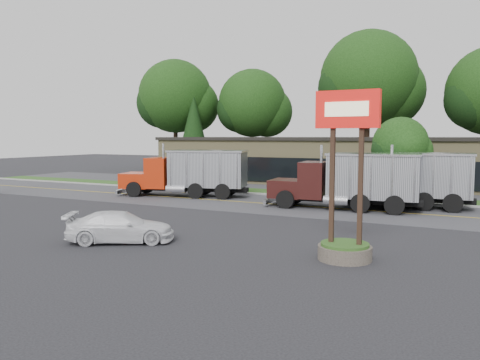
% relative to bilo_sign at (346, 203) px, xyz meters
% --- Properties ---
extents(ground, '(140.00, 140.00, 0.00)m').
position_rel_bilo_sign_xyz_m(ground, '(-10.50, 2.50, -2.02)').
color(ground, '#313136').
rests_on(ground, ground).
extents(road, '(60.00, 8.00, 0.02)m').
position_rel_bilo_sign_xyz_m(road, '(-10.50, 11.50, -2.02)').
color(road, '#515156').
rests_on(road, ground).
extents(center_line, '(60.00, 0.12, 0.01)m').
position_rel_bilo_sign_xyz_m(center_line, '(-10.50, 11.50, -2.02)').
color(center_line, gold).
rests_on(center_line, ground).
extents(curb, '(60.00, 0.30, 0.12)m').
position_rel_bilo_sign_xyz_m(curb, '(-10.50, 15.70, -2.02)').
color(curb, '#9E9E99').
rests_on(curb, ground).
extents(grass_verge, '(60.00, 3.40, 0.03)m').
position_rel_bilo_sign_xyz_m(grass_verge, '(-10.50, 17.50, -2.02)').
color(grass_verge, '#30511B').
rests_on(grass_verge, ground).
extents(far_parking, '(60.00, 7.00, 0.02)m').
position_rel_bilo_sign_xyz_m(far_parking, '(-10.50, 22.50, -2.02)').
color(far_parking, '#515156').
rests_on(far_parking, ground).
extents(strip_mall, '(32.00, 12.00, 4.00)m').
position_rel_bilo_sign_xyz_m(strip_mall, '(-8.50, 28.50, -0.02)').
color(strip_mall, tan).
rests_on(strip_mall, ground).
extents(bilo_sign, '(2.20, 1.90, 5.95)m').
position_rel_bilo_sign_xyz_m(bilo_sign, '(0.00, 0.00, 0.00)').
color(bilo_sign, '#6B6054').
rests_on(bilo_sign, ground).
extents(tree_far_a, '(9.94, 9.36, 14.18)m').
position_rel_bilo_sign_xyz_m(tree_far_a, '(-30.35, 34.62, 7.03)').
color(tree_far_a, '#382619').
rests_on(tree_far_a, ground).
extents(tree_far_b, '(8.83, 8.31, 12.60)m').
position_rel_bilo_sign_xyz_m(tree_far_b, '(-20.37, 36.61, 6.02)').
color(tree_far_b, '#382619').
rests_on(tree_far_b, ground).
extents(tree_far_c, '(11.14, 10.49, 15.89)m').
position_rel_bilo_sign_xyz_m(tree_far_c, '(-6.33, 36.63, 8.12)').
color(tree_far_c, '#382619').
rests_on(tree_far_c, ground).
extents(evergreen_left, '(4.27, 4.27, 9.71)m').
position_rel_bilo_sign_xyz_m(evergreen_left, '(-26.50, 32.50, 3.31)').
color(evergreen_left, '#382619').
rests_on(evergreen_left, ground).
extents(tree_verge, '(4.00, 3.77, 5.71)m').
position_rel_bilo_sign_xyz_m(tree_verge, '(-0.44, 17.55, 1.61)').
color(tree_verge, '#382619').
rests_on(tree_verge, ground).
extents(dump_truck_red, '(9.53, 4.74, 3.36)m').
position_rel_bilo_sign_xyz_m(dump_truck_red, '(-14.28, 12.47, -0.21)').
color(dump_truck_red, black).
rests_on(dump_truck_red, ground).
extents(dump_truck_blue, '(7.48, 2.72, 3.36)m').
position_rel_bilo_sign_xyz_m(dump_truck_blue, '(0.96, 14.00, -0.22)').
color(dump_truck_blue, black).
rests_on(dump_truck_blue, ground).
extents(dump_truck_maroon, '(9.08, 3.22, 3.36)m').
position_rel_bilo_sign_xyz_m(dump_truck_maroon, '(-2.41, 11.53, -0.21)').
color(dump_truck_maroon, black).
rests_on(dump_truck_maroon, ground).
extents(rally_car, '(4.66, 3.72, 1.27)m').
position_rel_bilo_sign_xyz_m(rally_car, '(-9.00, -1.35, -1.39)').
color(rally_car, white).
rests_on(rally_car, ground).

